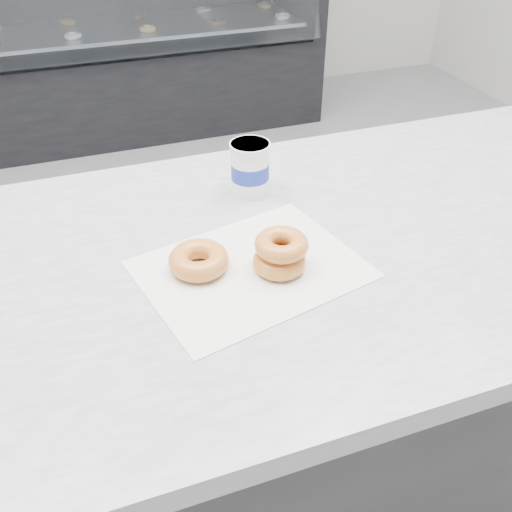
{
  "coord_description": "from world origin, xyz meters",
  "views": [
    {
      "loc": [
        -0.34,
        -1.33,
        1.46
      ],
      "look_at": [
        -0.09,
        -0.64,
        0.92
      ],
      "focal_mm": 40.0,
      "sensor_mm": 36.0,
      "label": 1
    }
  ],
  "objects_px": {
    "counter": "(289,410)",
    "donut_single": "(199,260)",
    "donut_stack": "(280,253)",
    "coffee_cup": "(250,168)",
    "display_case": "(110,45)"
  },
  "relations": [
    {
      "from": "donut_single",
      "to": "coffee_cup",
      "type": "relative_size",
      "value": 0.94
    },
    {
      "from": "display_case",
      "to": "donut_single",
      "type": "distance_m",
      "value": 2.78
    },
    {
      "from": "counter",
      "to": "display_case",
      "type": "distance_m",
      "value": 2.72
    },
    {
      "from": "counter",
      "to": "donut_single",
      "type": "height_order",
      "value": "donut_single"
    },
    {
      "from": "counter",
      "to": "donut_stack",
      "type": "bearing_deg",
      "value": -133.44
    },
    {
      "from": "display_case",
      "to": "donut_single",
      "type": "xyz_separation_m",
      "value": [
        -0.18,
        -2.74,
        0.43
      ]
    },
    {
      "from": "counter",
      "to": "display_case",
      "type": "relative_size",
      "value": 1.28
    },
    {
      "from": "display_case",
      "to": "counter",
      "type": "bearing_deg",
      "value": -90.0
    },
    {
      "from": "counter",
      "to": "coffee_cup",
      "type": "xyz_separation_m",
      "value": [
        -0.02,
        0.19,
        0.5
      ]
    },
    {
      "from": "donut_single",
      "to": "donut_stack",
      "type": "xyz_separation_m",
      "value": [
        0.12,
        -0.04,
        0.01
      ]
    },
    {
      "from": "coffee_cup",
      "to": "counter",
      "type": "bearing_deg",
      "value": -59.83
    },
    {
      "from": "donut_stack",
      "to": "display_case",
      "type": "bearing_deg",
      "value": 88.84
    },
    {
      "from": "counter",
      "to": "coffee_cup",
      "type": "relative_size",
      "value": 29.57
    },
    {
      "from": "counter",
      "to": "coffee_cup",
      "type": "height_order",
      "value": "coffee_cup"
    },
    {
      "from": "donut_single",
      "to": "donut_stack",
      "type": "distance_m",
      "value": 0.13
    }
  ]
}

